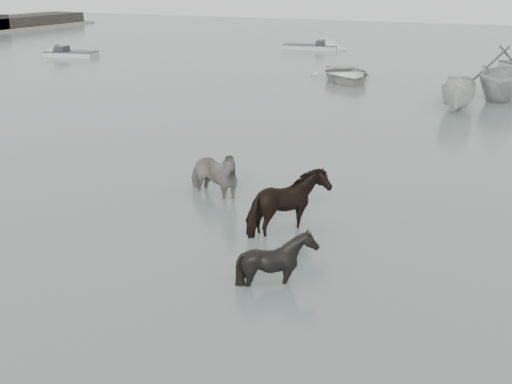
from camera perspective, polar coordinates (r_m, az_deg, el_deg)
ground at (r=13.96m, az=5.39°, el=-5.70°), size 140.00×140.00×0.00m
pony_pinto at (r=17.33m, az=-3.96°, el=2.38°), size 2.25×1.53×1.74m
pony_dark at (r=14.82m, az=3.02°, el=-0.57°), size 1.64×1.85×1.71m
pony_black at (r=12.50m, az=1.90°, el=-5.04°), size 1.44×1.32×1.44m
rowboat_lead at (r=36.89m, az=7.99°, el=10.51°), size 5.47×6.07×1.03m
rowboat_trail at (r=33.34m, az=21.08°, el=10.04°), size 4.47×5.18×2.73m
boat_small at (r=30.16m, az=17.61°, el=8.43°), size 1.64×3.97×1.51m
skiff_outer at (r=49.52m, az=-16.11°, el=11.92°), size 5.26×2.65×0.75m
skiff_far at (r=52.44m, az=4.95°, el=12.92°), size 6.09×2.22×0.75m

